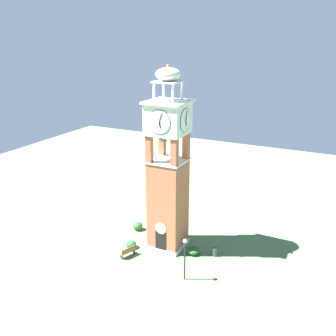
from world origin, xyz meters
TOP-DOWN VIEW (x-y plane):
  - ground at (0.00, 0.00)m, footprint 80.00×80.00m
  - clock_tower at (0.00, -0.00)m, footprint 3.64×3.64m
  - park_bench at (-2.45, -3.44)m, footprint 0.98×1.65m
  - lamp_post at (3.73, -4.37)m, footprint 0.36×0.36m
  - trash_bin at (4.73, 0.28)m, footprint 0.52×0.52m
  - shrub_near_entry at (2.85, -0.35)m, footprint 1.23×1.23m
  - shrub_left_of_tower at (-2.99, -2.03)m, footprint 1.01×1.01m
  - shrub_behind_bench at (-4.28, 1.41)m, footprint 1.01×1.01m

SIDE VIEW (x-z plane):
  - ground at x=0.00m, z-range 0.00..0.00m
  - shrub_near_entry at x=2.85m, z-range 0.00..0.70m
  - shrub_left_of_tower at x=-2.99m, z-range 0.00..0.78m
  - trash_bin at x=4.73m, z-range 0.00..0.80m
  - shrub_behind_bench at x=-4.28m, z-range 0.00..0.90m
  - park_bench at x=-2.45m, z-range 0.01..0.96m
  - lamp_post at x=3.73m, z-range 0.74..4.56m
  - clock_tower at x=0.00m, z-range -1.42..15.79m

